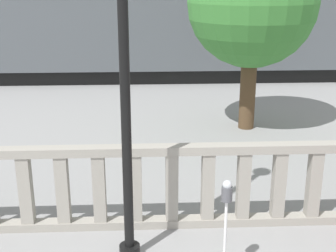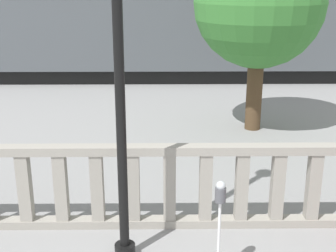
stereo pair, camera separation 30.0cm
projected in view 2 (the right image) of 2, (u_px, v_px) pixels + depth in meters
balustrade at (151, 187)px, 7.61m from camera, size 16.92×0.24×1.43m
lamppost at (117, 0)px, 5.85m from camera, size 0.37×0.37×6.44m
parking_meter at (220, 203)px, 6.19m from camera, size 0.15×0.15×1.44m
train_near at (102, 35)px, 18.51m from camera, size 21.44×2.71×3.90m
tree_left at (259, 3)px, 11.80m from camera, size 3.34×3.34×5.03m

